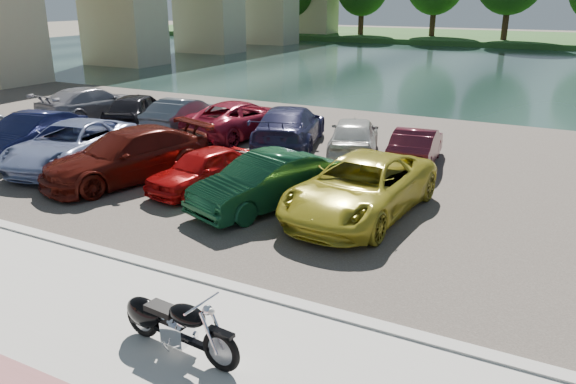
% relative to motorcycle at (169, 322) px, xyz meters
% --- Properties ---
extents(ground, '(200.00, 200.00, 0.00)m').
position_rel_motorcycle_xyz_m(ground, '(-0.81, 0.11, -0.56)').
color(ground, '#595447').
rests_on(ground, ground).
extents(promenade, '(60.00, 6.00, 0.10)m').
position_rel_motorcycle_xyz_m(promenade, '(-0.81, -0.89, -0.51)').
color(promenade, '#B6B4AB').
rests_on(promenade, ground).
extents(kerb, '(60.00, 0.30, 0.14)m').
position_rel_motorcycle_xyz_m(kerb, '(-0.81, 2.11, -0.49)').
color(kerb, '#B6B4AB').
rests_on(kerb, ground).
extents(parking_lot, '(60.00, 18.00, 0.04)m').
position_rel_motorcycle_xyz_m(parking_lot, '(-0.81, 11.11, -0.54)').
color(parking_lot, '#403A33').
rests_on(parking_lot, ground).
extents(river, '(120.00, 40.00, 0.00)m').
position_rel_motorcycle_xyz_m(river, '(-0.81, 40.11, -0.56)').
color(river, '#192D2A').
rests_on(river, ground).
extents(far_bank, '(120.00, 24.00, 0.60)m').
position_rel_motorcycle_xyz_m(far_bank, '(-0.81, 72.11, -0.26)').
color(far_bank, '#234D1B').
rests_on(far_bank, ground).
extents(motorcycle, '(2.33, 0.75, 1.05)m').
position_rel_motorcycle_xyz_m(motorcycle, '(0.00, 0.00, 0.00)').
color(motorcycle, black).
rests_on(motorcycle, promenade).
extents(car_1, '(2.28, 4.66, 1.47)m').
position_rel_motorcycle_xyz_m(car_1, '(-11.75, 6.96, 0.21)').
color(car_1, '#12163A').
rests_on(car_1, parking_lot).
extents(car_2, '(3.33, 5.58, 1.45)m').
position_rel_motorcycle_xyz_m(car_2, '(-9.46, 6.70, 0.20)').
color(car_2, '#7987B0').
rests_on(car_2, parking_lot).
extents(car_3, '(3.67, 5.70, 1.54)m').
position_rel_motorcycle_xyz_m(car_3, '(-6.75, 6.40, 0.25)').
color(car_3, '#4D110B').
rests_on(car_3, parking_lot).
extents(car_4, '(2.13, 3.81, 1.22)m').
position_rel_motorcycle_xyz_m(car_4, '(-4.20, 6.72, 0.09)').
color(car_4, '#AD0B0B').
rests_on(car_4, parking_lot).
extents(car_5, '(2.83, 4.56, 1.42)m').
position_rel_motorcycle_xyz_m(car_5, '(-1.87, 6.29, 0.19)').
color(car_5, '#103B21').
rests_on(car_5, parking_lot).
extents(car_6, '(2.89, 5.56, 1.50)m').
position_rel_motorcycle_xyz_m(car_6, '(0.54, 6.96, 0.23)').
color(car_6, gold).
rests_on(car_6, parking_lot).
extents(car_7, '(2.55, 5.32, 1.50)m').
position_rel_motorcycle_xyz_m(car_7, '(-14.42, 12.36, 0.23)').
color(car_7, gray).
rests_on(car_7, parking_lot).
extents(car_8, '(3.11, 4.68, 1.48)m').
position_rel_motorcycle_xyz_m(car_8, '(-11.63, 12.29, 0.22)').
color(car_8, black).
rests_on(car_8, parking_lot).
extents(car_9, '(1.81, 4.32, 1.39)m').
position_rel_motorcycle_xyz_m(car_9, '(-9.34, 12.49, 0.17)').
color(car_9, slate).
rests_on(car_9, parking_lot).
extents(car_10, '(3.06, 5.37, 1.41)m').
position_rel_motorcycle_xyz_m(car_10, '(-6.83, 12.93, 0.19)').
color(car_10, maroon).
rests_on(car_10, parking_lot).
extents(car_11, '(3.56, 5.66, 1.53)m').
position_rel_motorcycle_xyz_m(car_11, '(-4.29, 12.30, 0.24)').
color(car_11, '#2A2A52').
rests_on(car_11, parking_lot).
extents(car_12, '(2.82, 4.43, 1.41)m').
position_rel_motorcycle_xyz_m(car_12, '(-1.71, 12.25, 0.18)').
color(car_12, beige).
rests_on(car_12, parking_lot).
extents(car_13, '(1.72, 3.91, 1.25)m').
position_rel_motorcycle_xyz_m(car_13, '(0.55, 12.17, 0.10)').
color(car_13, '#531621').
rests_on(car_13, parking_lot).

